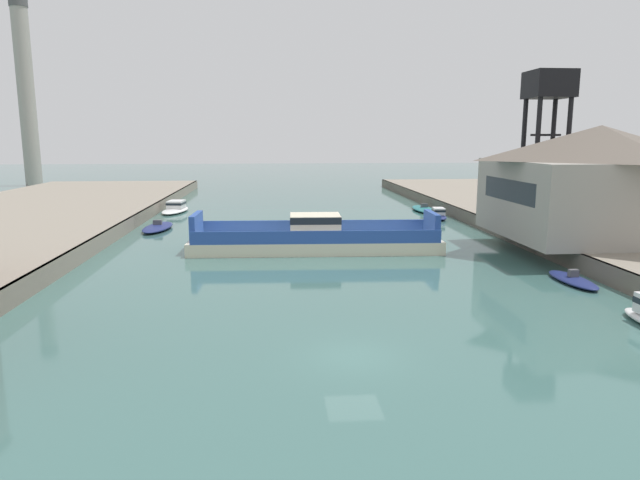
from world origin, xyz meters
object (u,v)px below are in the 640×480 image
(moored_boat_mid_left, at_px, (176,208))
(moored_boat_near_right, at_px, (438,215))
(chain_ferry, at_px, (315,239))
(crane_tower, at_px, (548,102))
(smokestack_distant_a, at_px, (26,88))
(moored_boat_mid_right, at_px, (573,280))
(warehouse_shed, at_px, (597,182))
(moored_boat_far_left, at_px, (424,209))
(moored_boat_far_right, at_px, (158,227))

(moored_boat_mid_left, bearing_deg, moored_boat_near_right, -15.74)
(chain_ferry, height_order, moored_boat_mid_left, chain_ferry)
(chain_ferry, bearing_deg, crane_tower, 7.14)
(smokestack_distant_a, bearing_deg, moored_boat_mid_right, -50.90)
(warehouse_shed, xyz_separation_m, smokestack_distant_a, (-77.20, 76.36, 13.59))
(moored_boat_mid_left, height_order, crane_tower, crane_tower)
(chain_ferry, distance_m, smokestack_distant_a, 92.54)
(moored_boat_mid_left, bearing_deg, moored_boat_far_left, -3.56)
(moored_boat_far_left, xyz_separation_m, warehouse_shed, (7.04, -28.58, 5.85))
(chain_ferry, height_order, moored_boat_far_left, chain_ferry)
(moored_boat_mid_left, bearing_deg, moored_boat_mid_right, -50.51)
(crane_tower, bearing_deg, warehouse_shed, -72.27)
(warehouse_shed, bearing_deg, moored_boat_far_right, 158.87)
(crane_tower, bearing_deg, moored_boat_mid_right, -108.18)
(moored_boat_near_right, xyz_separation_m, warehouse_shed, (7.29, -21.30, 5.61))
(moored_boat_mid_left, relative_size, crane_tower, 0.57)
(moored_boat_mid_right, relative_size, smokestack_distant_a, 0.15)
(crane_tower, bearing_deg, moored_boat_near_right, 109.33)
(moored_boat_mid_left, xyz_separation_m, moored_boat_mid_right, (33.45, -40.60, -0.32))
(chain_ferry, distance_m, moored_boat_mid_right, 21.22)
(moored_boat_far_right, distance_m, crane_tower, 41.21)
(moored_boat_near_right, distance_m, moored_boat_mid_left, 34.54)
(moored_boat_far_left, relative_size, moored_boat_far_right, 1.11)
(chain_ferry, relative_size, moored_boat_mid_right, 4.03)
(moored_boat_mid_left, bearing_deg, smokestack_distant_a, 128.75)
(moored_boat_far_left, xyz_separation_m, smokestack_distant_a, (-70.16, 47.78, 19.44))
(moored_boat_mid_right, distance_m, smokestack_distant_a, 112.88)
(chain_ferry, relative_size, moored_boat_far_right, 2.92)
(crane_tower, xyz_separation_m, smokestack_distant_a, (-75.31, 70.46, 6.64))
(moored_boat_far_left, distance_m, moored_boat_far_right, 35.40)
(moored_boat_mid_left, distance_m, crane_tower, 47.58)
(moored_boat_mid_right, bearing_deg, warehouse_shed, 54.49)
(moored_boat_mid_left, bearing_deg, chain_ferry, -58.64)
(chain_ferry, height_order, moored_boat_near_right, chain_ferry)
(moored_boat_mid_left, distance_m, smokestack_distant_a, 61.64)
(warehouse_shed, height_order, crane_tower, crane_tower)
(moored_boat_far_right, height_order, smokestack_distant_a, smokestack_distant_a)
(moored_boat_near_right, height_order, moored_boat_mid_left, moored_boat_mid_left)
(moored_boat_near_right, bearing_deg, moored_boat_far_left, 88.02)
(moored_boat_mid_left, height_order, moored_boat_far_left, moored_boat_mid_left)
(moored_boat_far_left, relative_size, crane_tower, 0.58)
(moored_boat_mid_right, relative_size, moored_boat_far_right, 0.72)
(crane_tower, bearing_deg, smokestack_distant_a, 136.91)
(chain_ferry, xyz_separation_m, moored_boat_far_left, (16.73, 25.42, -0.71))
(moored_boat_mid_right, bearing_deg, smokestack_distant_a, 129.10)
(moored_boat_far_right, bearing_deg, smokestack_distant_a, 121.47)
(moored_boat_far_right, height_order, warehouse_shed, warehouse_shed)
(moored_boat_far_left, bearing_deg, chain_ferry, -123.35)
(moored_boat_near_right, bearing_deg, moored_boat_far_right, -169.77)
(moored_boat_far_left, height_order, smokestack_distant_a, smokestack_distant_a)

